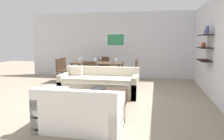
{
  "coord_description": "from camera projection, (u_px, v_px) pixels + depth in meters",
  "views": [
    {
      "loc": [
        1.56,
        -5.73,
        1.58
      ],
      "look_at": [
        0.37,
        0.2,
        0.75
      ],
      "focal_mm": 35.8,
      "sensor_mm": 36.0,
      "label": 1
    }
  ],
  "objects": [
    {
      "name": "ground_plane",
      "position": [
        97.0,
        98.0,
        6.09
      ],
      "size": [
        18.0,
        18.0,
        0.0
      ],
      "primitive_type": "plane",
      "color": "gray"
    },
    {
      "name": "back_wall_unit",
      "position": [
        126.0,
        45.0,
        9.27
      ],
      "size": [
        8.4,
        0.09,
        2.7
      ],
      "color": "silver",
      "rests_on": "ground"
    },
    {
      "name": "right_wall_shelf_unit",
      "position": [
        213.0,
        48.0,
        5.9
      ],
      "size": [
        0.34,
        8.2,
        2.7
      ],
      "color": "silver",
      "rests_on": "ground"
    },
    {
      "name": "sofa_beige",
      "position": [
        99.0,
        85.0,
        6.38
      ],
      "size": [
        2.19,
        0.9,
        0.78
      ],
      "color": "beige",
      "rests_on": "ground"
    },
    {
      "name": "loveseat_white",
      "position": [
        80.0,
        113.0,
        3.96
      ],
      "size": [
        1.47,
        0.9,
        0.78
      ],
      "color": "white",
      "rests_on": "ground"
    },
    {
      "name": "coffee_table",
      "position": [
        102.0,
        100.0,
        5.2
      ],
      "size": [
        1.06,
        1.08,
        0.38
      ],
      "color": "#38281E",
      "rests_on": "ground"
    },
    {
      "name": "decorative_bowl",
      "position": [
        98.0,
        90.0,
        5.18
      ],
      "size": [
        0.35,
        0.35,
        0.09
      ],
      "color": "black",
      "rests_on": "coffee_table"
    },
    {
      "name": "dining_table",
      "position": [
        98.0,
        64.0,
        8.13
      ],
      "size": [
        1.82,
        0.9,
        0.75
      ],
      "color": "#422D1E",
      "rests_on": "ground"
    },
    {
      "name": "dining_chair_left_near",
      "position": [
        62.0,
        69.0,
        8.21
      ],
      "size": [
        0.44,
        0.44,
        0.88
      ],
      "color": "#422D1E",
      "rests_on": "ground"
    },
    {
      "name": "dining_chair_right_near",
      "position": [
        133.0,
        71.0,
        7.7
      ],
      "size": [
        0.44,
        0.44,
        0.88
      ],
      "color": "#422D1E",
      "rests_on": "ground"
    },
    {
      "name": "dining_chair_foot",
      "position": [
        91.0,
        72.0,
        7.32
      ],
      "size": [
        0.44,
        0.44,
        0.88
      ],
      "color": "#422D1E",
      "rests_on": "ground"
    },
    {
      "name": "dining_chair_right_far",
      "position": [
        134.0,
        69.0,
        8.09
      ],
      "size": [
        0.44,
        0.44,
        0.88
      ],
      "color": "#422D1E",
      "rests_on": "ground"
    },
    {
      "name": "dining_chair_head",
      "position": [
        103.0,
        66.0,
        8.98
      ],
      "size": [
        0.44,
        0.44,
        0.88
      ],
      "color": "#422D1E",
      "rests_on": "ground"
    },
    {
      "name": "dining_chair_left_far",
      "position": [
        66.0,
        68.0,
        8.6
      ],
      "size": [
        0.44,
        0.44,
        0.88
      ],
      "color": "#422D1E",
      "rests_on": "ground"
    },
    {
      "name": "wine_glass_left_near",
      "position": [
        79.0,
        59.0,
        8.12
      ],
      "size": [
        0.08,
        0.08,
        0.15
      ],
      "color": "silver",
      "rests_on": "dining_table"
    },
    {
      "name": "wine_glass_right_near",
      "position": [
        115.0,
        59.0,
        7.86
      ],
      "size": [
        0.08,
        0.08,
        0.18
      ],
      "color": "silver",
      "rests_on": "dining_table"
    },
    {
      "name": "wine_glass_head",
      "position": [
        100.0,
        58.0,
        8.48
      ],
      "size": [
        0.08,
        0.08,
        0.16
      ],
      "color": "silver",
      "rests_on": "dining_table"
    },
    {
      "name": "wine_glass_left_far",
      "position": [
        81.0,
        59.0,
        8.34
      ],
      "size": [
        0.06,
        0.06,
        0.16
      ],
      "color": "silver",
      "rests_on": "dining_table"
    },
    {
      "name": "wine_glass_right_far",
      "position": [
        116.0,
        59.0,
        8.08
      ],
      "size": [
        0.08,
        0.08,
        0.15
      ],
      "color": "silver",
      "rests_on": "dining_table"
    },
    {
      "name": "wine_glass_foot",
      "position": [
        95.0,
        60.0,
        7.72
      ],
      "size": [
        0.07,
        0.07,
        0.18
      ],
      "color": "silver",
      "rests_on": "dining_table"
    }
  ]
}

